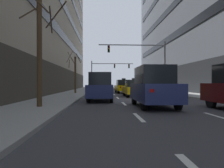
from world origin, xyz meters
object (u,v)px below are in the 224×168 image
Objects in this scene: car_driving_2 at (153,87)px; street_tree_1 at (75,73)px; traffic_signal_1 at (107,69)px; traffic_signal_0 at (145,57)px; taxi_driving_3 at (134,88)px; taxi_driving_4 at (123,87)px; taxi_driving_0 at (101,84)px; street_tree_2 at (40,49)px; car_driving_1 at (101,87)px; street_tree_0 at (149,79)px.

car_driving_2 is 14.27m from street_tree_1.
traffic_signal_0 is at bearing -76.04° from traffic_signal_1.
taxi_driving_4 is at bearing 92.12° from taxi_driving_3.
car_driving_2 is 0.51× the size of traffic_signal_1.
traffic_signal_1 is at bearing 94.80° from taxi_driving_3.
traffic_signal_0 is at bearing -54.84° from taxi_driving_0.
street_tree_1 is (-5.95, 12.90, 1.42)m from car_driving_2.
street_tree_2 is at bearing -110.32° from taxi_driving_4.
car_driving_1 is 0.48× the size of traffic_signal_1.
traffic_signal_0 reaches higher than street_tree_1.
traffic_signal_1 is (-1.98, 23.60, 3.50)m from taxi_driving_3.
street_tree_1 is (-3.07, 9.07, 1.50)m from car_driving_1.
traffic_signal_0 is at bearing 79.47° from car_driving_2.
car_driving_2 reaches higher than car_driving_1.
taxi_driving_0 is at bearing 90.12° from car_driving_1.
street_tree_1 reaches higher than taxi_driving_0.
traffic_signal_1 reaches higher than taxi_driving_0.
car_driving_1 reaches higher than taxi_driving_3.
traffic_signal_0 reaches higher than street_tree_2.
car_driving_2 reaches higher than taxi_driving_3.
taxi_driving_0 is at bearing 102.90° from taxi_driving_3.
street_tree_0 is at bearing 62.12° from taxi_driving_4.
taxi_driving_4 reaches higher than taxi_driving_3.
street_tree_0 is 30.06m from street_tree_2.
taxi_driving_0 is at bearing 82.67° from street_tree_2.
street_tree_0 is 18.47m from street_tree_1.
taxi_driving_4 is 0.93× the size of street_tree_1.
car_driving_2 is at bearing -91.82° from taxi_driving_3.
street_tree_2 is (-12.04, -27.53, 0.82)m from street_tree_0.
taxi_driving_4 is at bearing 161.40° from traffic_signal_0.
traffic_signal_0 reaches higher than taxi_driving_0.
traffic_signal_1 is at bearing 77.45° from street_tree_1.
street_tree_2 is at bearing -119.64° from traffic_signal_0.
traffic_signal_0 is 1.50× the size of street_tree_2.
traffic_signal_0 is (2.65, -0.89, 3.72)m from taxi_driving_4.
traffic_signal_0 reaches higher than traffic_signal_1.
traffic_signal_1 is (1.21, 9.67, 3.17)m from taxi_driving_0.
car_driving_2 is 0.54× the size of traffic_signal_0.
taxi_driving_3 is 19.48m from street_tree_0.
traffic_signal_0 reaches higher than car_driving_1.
traffic_signal_1 is (-1.72, 31.91, 3.19)m from car_driving_2.
traffic_signal_1 is 32.90m from street_tree_2.
taxi_driving_0 is at bearing -153.20° from street_tree_0.
taxi_driving_4 is (2.93, -7.04, -0.26)m from taxi_driving_0.
street_tree_1 reaches higher than street_tree_0.
car_driving_1 is 1.06× the size of street_tree_0.
traffic_signal_0 is at bearing 9.31° from street_tree_1.
street_tree_0 reaches higher than car_driving_1.
taxi_driving_3 is 7.49m from traffic_signal_0.
car_driving_1 is 12.38m from traffic_signal_0.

